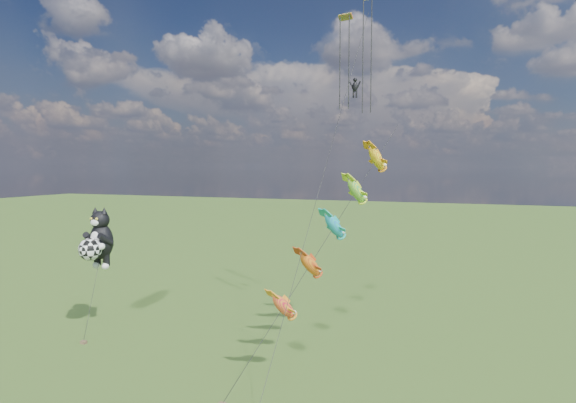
% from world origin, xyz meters
% --- Properties ---
extents(ground, '(300.00, 300.00, 0.00)m').
position_xyz_m(ground, '(0.00, 0.00, 0.00)').
color(ground, '#224511').
extents(cat_kite_rig, '(2.25, 4.05, 9.59)m').
position_xyz_m(cat_kite_rig, '(1.50, 3.20, 7.09)').
color(cat_kite_rig, '#503A29').
rests_on(cat_kite_rig, ground).
extents(fish_windsock_rig, '(7.11, 14.40, 15.69)m').
position_xyz_m(fish_windsock_rig, '(19.79, 4.09, 8.80)').
color(fish_windsock_rig, '#503A29').
rests_on(fish_windsock_rig, ground).
extents(parafoil_rig, '(2.74, 17.47, 26.31)m').
position_xyz_m(parafoil_rig, '(19.50, 10.55, 19.79)').
color(parafoil_rig, '#503A29').
rests_on(parafoil_rig, ground).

